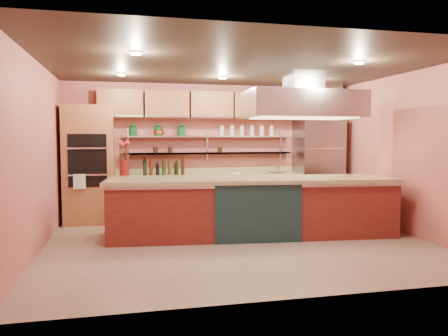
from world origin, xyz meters
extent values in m
cube|color=gray|center=(0.00, 0.00, -0.01)|extent=(6.00, 5.00, 0.02)
cube|color=black|center=(0.00, 0.00, 2.80)|extent=(6.00, 5.00, 0.02)
cube|color=#B85F57|center=(0.00, 2.50, 1.40)|extent=(6.00, 0.04, 2.80)
cube|color=#B85F57|center=(0.00, -2.50, 1.40)|extent=(6.00, 0.04, 2.80)
cube|color=#B85F57|center=(-3.00, 0.00, 1.40)|extent=(0.04, 5.00, 2.80)
cube|color=#B85F57|center=(3.00, 0.00, 1.40)|extent=(0.04, 5.00, 2.80)
cube|color=#9B5D38|center=(-2.45, 2.18, 1.15)|extent=(0.95, 0.64, 2.30)
cube|color=gray|center=(2.35, 2.14, 1.05)|extent=(0.95, 0.72, 2.10)
cube|color=tan|center=(-0.05, 2.20, 0.47)|extent=(3.84, 0.64, 0.93)
cube|color=#BABEC2|center=(-0.05, 2.37, 1.35)|extent=(3.60, 0.26, 0.03)
cube|color=#BABEC2|center=(-0.05, 2.37, 1.70)|extent=(3.60, 0.26, 0.03)
cube|color=#9B5D38|center=(0.00, 2.32, 2.35)|extent=(4.60, 0.36, 0.55)
cube|color=#BABEC2|center=(1.25, 0.41, 2.25)|extent=(2.00, 1.00, 0.45)
cube|color=#FFE5A5|center=(0.00, 0.20, 2.77)|extent=(4.00, 2.80, 0.02)
cube|color=maroon|center=(0.35, 0.41, 0.50)|extent=(4.86, 1.50, 1.00)
cylinder|color=maroon|center=(-1.78, 2.15, 1.08)|extent=(0.18, 0.18, 0.31)
cube|color=black|center=(-1.00, 2.15, 1.07)|extent=(0.90, 0.56, 0.28)
cube|color=beige|center=(0.50, 2.15, 0.97)|extent=(0.17, 0.15, 0.08)
cylinder|color=white|center=(1.47, 2.25, 1.03)|extent=(0.04, 0.04, 0.21)
ellipsoid|color=#AF4E28|center=(-1.06, 2.37, 1.78)|extent=(0.23, 0.23, 0.14)
cylinder|color=#0E4119|center=(-0.63, 2.37, 1.80)|extent=(0.19, 0.19, 0.17)
camera|label=1|loc=(-1.75, -6.67, 1.68)|focal=35.00mm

